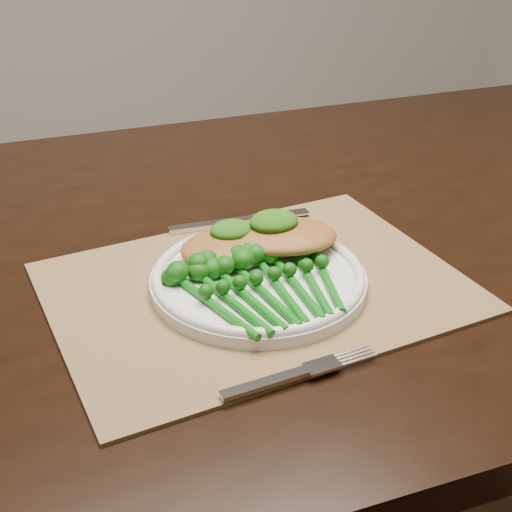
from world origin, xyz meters
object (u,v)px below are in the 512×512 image
object	(u,v)px
dining_table	(264,442)
broccolini_bundle	(274,292)
placemat	(256,287)
dinner_plate	(258,278)
chicken_fillet_left	(235,244)

from	to	relation	value
dining_table	broccolini_bundle	distance (m)	0.44
placemat	dinner_plate	size ratio (longest dim) A/B	1.87
dinner_plate	chicken_fillet_left	world-z (taller)	chicken_fillet_left
placemat	dinner_plate	xyz separation A→B (m)	(0.00, -0.00, 0.01)
placemat	chicken_fillet_left	bearing A→B (deg)	91.85
dining_table	placemat	distance (m)	0.40
dinner_plate	broccolini_bundle	xyz separation A→B (m)	(-0.00, -0.04, 0.01)
dinner_plate	placemat	bearing A→B (deg)	124.82
placemat	broccolini_bundle	bearing A→B (deg)	-93.69
dining_table	broccolini_bundle	bearing A→B (deg)	-108.07
placemat	chicken_fillet_left	xyz separation A→B (m)	(-0.01, 0.05, 0.03)
dinner_plate	broccolini_bundle	distance (m)	0.05
dinner_plate	chicken_fillet_left	bearing A→B (deg)	98.47
chicken_fillet_left	placemat	bearing A→B (deg)	-87.15
dining_table	dinner_plate	size ratio (longest dim) A/B	6.72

